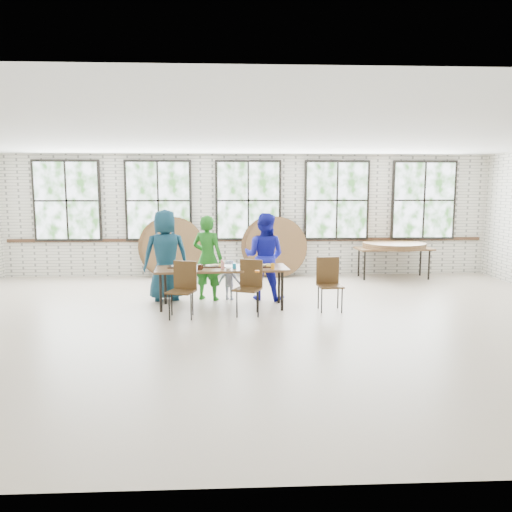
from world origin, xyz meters
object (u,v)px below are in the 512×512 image
Objects in this scene: chair_near_right at (249,282)px; storage_table at (394,250)px; chair_near_left at (183,284)px; dining_table at (222,270)px.

storage_table is at bearing 66.27° from chair_near_right.
chair_near_left reaches higher than storage_table.
chair_near_right is 0.52× the size of storage_table.
dining_table is 2.58× the size of chair_near_right.
chair_near_right is at bearing -140.76° from storage_table.
dining_table is at bearing 62.25° from chair_near_left.
dining_table is 0.91m from chair_near_left.
chair_near_right reaches higher than storage_table.
chair_near_right is at bearing 24.77° from chair_near_left.
dining_table is 2.58× the size of chair_near_left.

